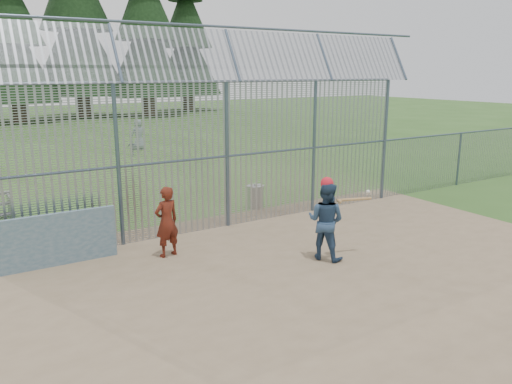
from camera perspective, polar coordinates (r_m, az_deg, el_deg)
ground at (r=11.36m, az=5.37°, el=-8.42°), size 120.00×120.00×0.00m
dirt_infield at (r=10.99m, az=6.95°, el=-9.18°), size 14.00×10.00×0.02m
dugout_wall at (r=11.97m, az=-21.58°, el=-5.03°), size 2.50×0.12×1.20m
batter at (r=11.53m, az=7.97°, el=-3.29°), size 1.02×1.10×1.81m
onlooker at (r=11.77m, az=-10.17°, el=-3.36°), size 0.68×0.51×1.67m
bg_kid_standing at (r=28.57m, az=-13.28°, el=6.42°), size 0.86×0.57×1.72m
bg_kid_seated at (r=26.59m, az=-13.98°, el=4.91°), size 0.51×0.46×0.83m
batting_gear at (r=11.38m, az=8.67°, el=0.68°), size 1.26×0.46×0.62m
trash_can at (r=15.84m, az=-0.08°, el=-0.53°), size 0.56×0.56×0.82m
backstop_fence at (r=14.50m, az=3.13°, el=6.10°), size 20.09×0.81×5.30m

